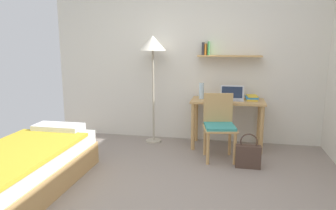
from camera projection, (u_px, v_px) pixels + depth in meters
ground_plane at (163, 196)px, 3.22m from camera, size 5.28×5.28×0.00m
wall_back at (191, 58)px, 4.91m from camera, size 4.40×0.27×2.60m
bed at (23, 170)px, 3.28m from camera, size 0.87×1.90×0.54m
desk at (227, 109)px, 4.63m from camera, size 1.05×0.52×0.72m
desk_chair at (219, 124)px, 4.20m from camera, size 0.49×0.49×0.87m
standing_lamp at (153, 49)px, 4.72m from camera, size 0.40×0.40×1.64m
laptop at (232, 96)px, 4.61m from camera, size 0.34×0.22×0.20m
water_bottle at (202, 91)px, 4.67m from camera, size 0.07×0.07×0.24m
book_stack at (252, 98)px, 4.59m from camera, size 0.18×0.23×0.07m
handbag at (248, 156)px, 3.93m from camera, size 0.31×0.11×0.44m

